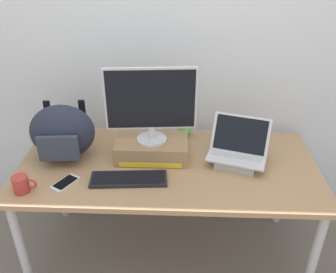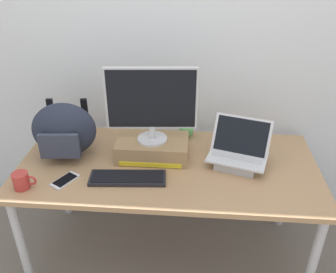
% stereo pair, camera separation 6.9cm
% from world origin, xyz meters
% --- Properties ---
extents(ground_plane, '(20.00, 20.00, 0.00)m').
position_xyz_m(ground_plane, '(0.00, 0.00, 0.00)').
color(ground_plane, '#70665B').
extents(back_wall, '(7.00, 0.10, 2.60)m').
position_xyz_m(back_wall, '(0.00, 0.50, 1.30)').
color(back_wall, silver).
rests_on(back_wall, ground).
extents(desk, '(1.70, 0.80, 0.71)m').
position_xyz_m(desk, '(0.00, 0.00, 0.65)').
color(desk, '#A87F56').
rests_on(desk, ground).
extents(toner_box_yellow, '(0.41, 0.25, 0.11)m').
position_xyz_m(toner_box_yellow, '(-0.10, 0.08, 0.77)').
color(toner_box_yellow, '#9E7A51').
rests_on(toner_box_yellow, desk).
extents(desktop_monitor, '(0.51, 0.17, 0.44)m').
position_xyz_m(desktop_monitor, '(-0.10, 0.08, 1.06)').
color(desktop_monitor, silver).
rests_on(desktop_monitor, toner_box_yellow).
extents(open_laptop, '(0.37, 0.31, 0.26)m').
position_xyz_m(open_laptop, '(0.39, 0.03, 0.77)').
color(open_laptop, '#ADADB2').
rests_on(open_laptop, desk).
extents(external_keyboard, '(0.42, 0.16, 0.02)m').
position_xyz_m(external_keyboard, '(-0.20, -0.17, 0.72)').
color(external_keyboard, black).
rests_on(external_keyboard, desk).
extents(messenger_backpack, '(0.39, 0.30, 0.33)m').
position_xyz_m(messenger_backpack, '(-0.61, 0.06, 0.87)').
color(messenger_backpack, '#232838').
rests_on(messenger_backpack, desk).
extents(coffee_mug, '(0.12, 0.08, 0.09)m').
position_xyz_m(coffee_mug, '(-0.73, -0.28, 0.76)').
color(coffee_mug, '#B2332D').
rests_on(coffee_mug, desk).
extents(cell_phone, '(0.14, 0.17, 0.01)m').
position_xyz_m(cell_phone, '(-0.53, -0.21, 0.72)').
color(cell_phone, silver).
rests_on(cell_phone, desk).
extents(plush_toy, '(0.09, 0.09, 0.09)m').
position_xyz_m(plush_toy, '(0.09, 0.33, 0.76)').
color(plush_toy, '#56B256').
rests_on(plush_toy, desk).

